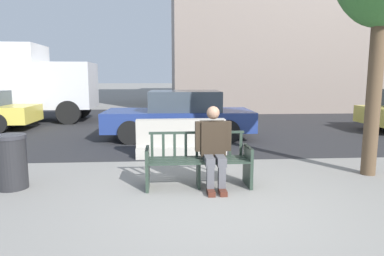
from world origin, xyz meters
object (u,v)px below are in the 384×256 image
Objects in this scene: jersey_barrier_centre at (181,141)px; car_sedan_mid at (180,115)px; street_bench at (198,163)px; seated_person at (214,145)px; trash_bin at (11,162)px; delivery_truck at (0,79)px.

jersey_barrier_centre is 2.36m from car_sedan_mid.
street_bench is 1.29× the size of seated_person.
car_sedan_mid is 5.30m from trash_bin.
seated_person is 0.19× the size of delivery_truck.
trash_bin is at bearing -122.71° from car_sedan_mid.
car_sedan_mid reaches higher than street_bench.
car_sedan_mid is 8.22m from delivery_truck.
trash_bin is (-2.86, -4.45, -0.25)m from car_sedan_mid.
street_bench reaches higher than jersey_barrier_centre.
street_bench is 0.25× the size of delivery_truck.
delivery_truck is 9.68m from trash_bin.
delivery_truck reaches higher than car_sedan_mid.
street_bench is at bearing -88.38° from car_sedan_mid.
car_sedan_mid reaches higher than seated_person.
jersey_barrier_centre is 0.29× the size of delivery_truck.
seated_person is 2.35m from jersey_barrier_centre.
jersey_barrier_centre is 9.61m from delivery_truck.
street_bench is at bearing -1.97° from trash_bin.
car_sedan_mid is at bearing 94.61° from seated_person.
delivery_truck reaches higher than street_bench.
jersey_barrier_centre is at bearing -43.38° from delivery_truck.
street_bench is 0.84× the size of jersey_barrier_centre.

